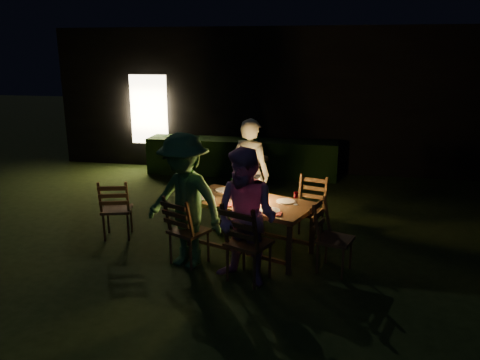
% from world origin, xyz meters
% --- Properties ---
extents(garden_envelope, '(40.00, 40.00, 3.20)m').
position_xyz_m(garden_envelope, '(-0.01, 6.15, 1.58)').
color(garden_envelope, black).
rests_on(garden_envelope, ground).
extents(dining_table, '(1.93, 1.42, 0.72)m').
position_xyz_m(dining_table, '(0.37, -0.27, 0.65)').
color(dining_table, '#55381C').
rests_on(dining_table, ground).
extents(chair_near_left, '(0.59, 0.61, 0.97)m').
position_xyz_m(chair_near_left, '(-0.32, -0.84, 0.29)').
color(chair_near_left, '#55381C').
rests_on(chair_near_left, ground).
extents(chair_near_right, '(0.62, 0.64, 1.04)m').
position_xyz_m(chair_near_right, '(0.52, -1.16, 0.31)').
color(chair_near_right, '#55381C').
rests_on(chair_near_right, ground).
extents(chair_far_left, '(0.54, 0.56, 0.93)m').
position_xyz_m(chair_far_left, '(0.22, 0.60, 0.28)').
color(chair_far_left, '#55381C').
rests_on(chair_far_left, ground).
extents(chair_far_right, '(0.54, 0.56, 0.96)m').
position_xyz_m(chair_far_right, '(1.16, 0.25, 0.29)').
color(chair_far_right, '#55381C').
rests_on(chair_far_right, ground).
extents(chair_end, '(0.56, 0.53, 0.94)m').
position_xyz_m(chair_end, '(1.52, -0.71, 0.28)').
color(chair_end, '#55381C').
rests_on(chair_end, ground).
extents(chair_spare, '(0.53, 0.55, 0.94)m').
position_xyz_m(chair_spare, '(-1.61, -0.19, 0.29)').
color(chair_spare, '#55381C').
rests_on(chair_spare, ground).
extents(person_house_side, '(0.73, 0.60, 1.72)m').
position_xyz_m(person_house_side, '(0.24, 0.65, 0.86)').
color(person_house_side, beige).
rests_on(person_house_side, ground).
extents(person_opp_right, '(0.96, 0.86, 1.64)m').
position_xyz_m(person_opp_right, '(0.50, -1.20, 0.82)').
color(person_opp_right, '#B87EB3').
rests_on(person_opp_right, ground).
extents(person_opp_left, '(1.27, 1.00, 1.73)m').
position_xyz_m(person_opp_left, '(-0.34, -0.88, 0.87)').
color(person_opp_left, '#39723C').
rests_on(person_opp_left, ground).
extents(lantern, '(0.16, 0.16, 0.35)m').
position_xyz_m(lantern, '(0.44, -0.25, 0.88)').
color(lantern, white).
rests_on(lantern, dining_table).
extents(plate_far_left, '(0.25, 0.25, 0.01)m').
position_xyz_m(plate_far_left, '(-0.07, 0.12, 0.73)').
color(plate_far_left, white).
rests_on(plate_far_left, dining_table).
extents(plate_near_left, '(0.25, 0.25, 0.01)m').
position_xyz_m(plate_near_left, '(-0.22, -0.29, 0.73)').
color(plate_near_left, white).
rests_on(plate_near_left, dining_table).
extents(plate_far_right, '(0.25, 0.25, 0.01)m').
position_xyz_m(plate_far_right, '(0.87, -0.23, 0.73)').
color(plate_far_right, white).
rests_on(plate_far_right, dining_table).
extents(plate_near_right, '(0.25, 0.25, 0.01)m').
position_xyz_m(plate_near_right, '(0.72, -0.64, 0.73)').
color(plate_near_right, white).
rests_on(plate_near_right, dining_table).
extents(wineglass_a, '(0.06, 0.06, 0.18)m').
position_xyz_m(wineglass_a, '(0.19, 0.09, 0.81)').
color(wineglass_a, '#59070F').
rests_on(wineglass_a, dining_table).
extents(wineglass_b, '(0.06, 0.06, 0.18)m').
position_xyz_m(wineglass_b, '(-0.34, -0.13, 0.81)').
color(wineglass_b, '#59070F').
rests_on(wineglass_b, dining_table).
extents(wineglass_c, '(0.06, 0.06, 0.18)m').
position_xyz_m(wineglass_c, '(0.55, -0.64, 0.81)').
color(wineglass_c, '#59070F').
rests_on(wineglass_c, dining_table).
extents(wineglass_d, '(0.06, 0.06, 0.18)m').
position_xyz_m(wineglass_d, '(1.02, -0.32, 0.81)').
color(wineglass_d, '#59070F').
rests_on(wineglass_d, dining_table).
extents(wineglass_e, '(0.06, 0.06, 0.18)m').
position_xyz_m(wineglass_e, '(0.17, -0.52, 0.81)').
color(wineglass_e, silver).
rests_on(wineglass_e, dining_table).
extents(bottle_table, '(0.07, 0.07, 0.28)m').
position_xyz_m(bottle_table, '(0.14, -0.19, 0.86)').
color(bottle_table, '#0F471E').
rests_on(bottle_table, dining_table).
extents(napkin_left, '(0.18, 0.14, 0.01)m').
position_xyz_m(napkin_left, '(0.12, -0.52, 0.73)').
color(napkin_left, red).
rests_on(napkin_left, dining_table).
extents(napkin_right, '(0.18, 0.14, 0.01)m').
position_xyz_m(napkin_right, '(0.78, -0.75, 0.73)').
color(napkin_right, red).
rests_on(napkin_right, dining_table).
extents(phone, '(0.14, 0.07, 0.01)m').
position_xyz_m(phone, '(-0.31, -0.34, 0.73)').
color(phone, black).
rests_on(phone, dining_table).
extents(side_table, '(0.55, 0.55, 0.74)m').
position_xyz_m(side_table, '(0.02, 2.30, 0.65)').
color(side_table, brown).
rests_on(side_table, ground).
extents(ice_bucket, '(0.30, 0.30, 0.22)m').
position_xyz_m(ice_bucket, '(0.02, 2.30, 0.85)').
color(ice_bucket, '#A5A8AD').
rests_on(ice_bucket, side_table).
extents(bottle_bucket_a, '(0.07, 0.07, 0.32)m').
position_xyz_m(bottle_bucket_a, '(-0.03, 2.26, 0.90)').
color(bottle_bucket_a, '#0F471E').
rests_on(bottle_bucket_a, side_table).
extents(bottle_bucket_b, '(0.07, 0.07, 0.32)m').
position_xyz_m(bottle_bucket_b, '(0.07, 2.34, 0.90)').
color(bottle_bucket_b, '#0F471E').
rests_on(bottle_bucket_b, side_table).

